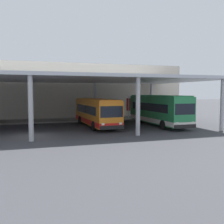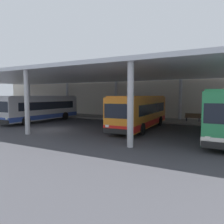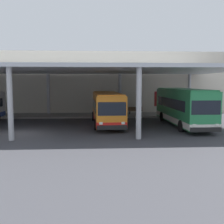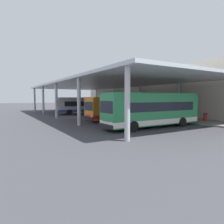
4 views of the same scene
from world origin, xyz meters
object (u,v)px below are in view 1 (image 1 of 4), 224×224
(trash_bin, at_px, (134,114))
(bus_second_bay, at_px, (96,112))
(bench_waiting, at_px, (110,115))
(banner_sign, at_px, (129,106))
(bus_middle_bay, at_px, (158,110))

(trash_bin, bearing_deg, bus_second_bay, -136.75)
(bench_waiting, bearing_deg, banner_sign, -18.85)
(trash_bin, height_order, banner_sign, banner_sign)
(banner_sign, bearing_deg, bus_middle_bay, -83.28)
(bench_waiting, relative_size, banner_sign, 0.56)
(trash_bin, bearing_deg, banner_sign, -142.69)
(bus_middle_bay, distance_m, bench_waiting, 8.97)
(bench_waiting, distance_m, trash_bin, 3.83)
(bus_second_bay, height_order, bench_waiting, bus_second_bay)
(bench_waiting, xyz_separation_m, trash_bin, (3.82, 0.08, 0.01))
(bus_second_bay, relative_size, bus_middle_bay, 0.94)
(bench_waiting, bearing_deg, bus_second_bay, -118.35)
(trash_bin, relative_size, banner_sign, 0.31)
(bus_second_bay, xyz_separation_m, banner_sign, (6.42, 6.27, 0.32))
(bus_second_bay, bearing_deg, bus_middle_bay, -8.31)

